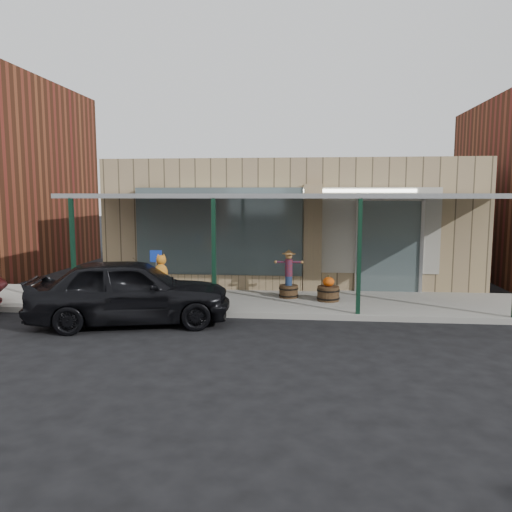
# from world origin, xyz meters

# --- Properties ---
(ground) EXTENTS (120.00, 120.00, 0.00)m
(ground) POSITION_xyz_m (0.00, 0.00, 0.00)
(ground) COLOR black
(ground) RESTS_ON ground
(sidewalk) EXTENTS (40.00, 3.20, 0.15)m
(sidewalk) POSITION_xyz_m (0.00, 3.60, 0.07)
(sidewalk) COLOR gray
(sidewalk) RESTS_ON ground
(storefront) EXTENTS (12.00, 6.25, 4.20)m
(storefront) POSITION_xyz_m (-0.00, 8.16, 2.09)
(storefront) COLOR #8E7657
(storefront) RESTS_ON ground
(awning) EXTENTS (12.00, 3.00, 3.04)m
(awning) POSITION_xyz_m (0.00, 3.56, 3.01)
(awning) COLOR slate
(awning) RESTS_ON ground
(block_buildings_near) EXTENTS (61.00, 8.00, 8.00)m
(block_buildings_near) POSITION_xyz_m (2.01, 9.20, 3.77)
(block_buildings_near) COLOR brown
(block_buildings_near) RESTS_ON ground
(barrel_scarecrow) EXTENTS (0.81, 0.69, 1.38)m
(barrel_scarecrow) POSITION_xyz_m (0.02, 3.96, 0.62)
(barrel_scarecrow) COLOR #43321A
(barrel_scarecrow) RESTS_ON sidewalk
(barrel_pumpkin) EXTENTS (0.79, 0.79, 0.72)m
(barrel_pumpkin) POSITION_xyz_m (1.14, 3.63, 0.40)
(barrel_pumpkin) COLOR #43321A
(barrel_pumpkin) RESTS_ON sidewalk
(handicap_sign) EXTENTS (0.31, 0.04, 1.50)m
(handicap_sign) POSITION_xyz_m (-3.38, 2.40, 1.11)
(handicap_sign) COLOR gray
(handicap_sign) RESTS_ON sidewalk
(parked_sedan) EXTENTS (5.01, 2.93, 1.60)m
(parked_sedan) POSITION_xyz_m (-3.63, 1.20, 0.80)
(parked_sedan) COLOR black
(parked_sedan) RESTS_ON ground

